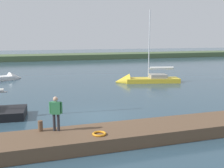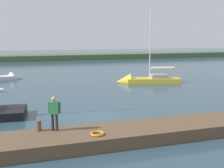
{
  "view_description": "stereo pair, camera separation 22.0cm",
  "coord_description": "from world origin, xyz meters",
  "px_view_note": "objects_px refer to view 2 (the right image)",
  "views": [
    {
      "loc": [
        4.34,
        16.82,
        5.18
      ],
      "look_at": [
        -1.95,
        -2.92,
        1.6
      ],
      "focal_mm": 43.31,
      "sensor_mm": 36.0,
      "label": 1
    },
    {
      "loc": [
        4.13,
        16.88,
        5.18
      ],
      "look_at": [
        -1.95,
        -2.92,
        1.6
      ],
      "focal_mm": 43.31,
      "sensor_mm": 36.0,
      "label": 2
    }
  ],
  "objects_px": {
    "sailboat_far_left": "(144,81)",
    "life_ring_buoy": "(97,134)",
    "mooring_post_near": "(39,126)",
    "person_on_dock": "(54,111)"
  },
  "relations": [
    {
      "from": "life_ring_buoy",
      "to": "person_on_dock",
      "type": "bearing_deg",
      "value": -32.21
    },
    {
      "from": "mooring_post_near",
      "to": "sailboat_far_left",
      "type": "height_order",
      "value": "sailboat_far_left"
    },
    {
      "from": "person_on_dock",
      "to": "sailboat_far_left",
      "type": "bearing_deg",
      "value": -16.67
    },
    {
      "from": "sailboat_far_left",
      "to": "life_ring_buoy",
      "type": "bearing_deg",
      "value": 73.34
    },
    {
      "from": "mooring_post_near",
      "to": "person_on_dock",
      "type": "height_order",
      "value": "person_on_dock"
    },
    {
      "from": "life_ring_buoy",
      "to": "sailboat_far_left",
      "type": "bearing_deg",
      "value": -120.15
    },
    {
      "from": "sailboat_far_left",
      "to": "person_on_dock",
      "type": "xyz_separation_m",
      "value": [
        11.57,
        15.53,
        1.44
      ]
    },
    {
      "from": "life_ring_buoy",
      "to": "sailboat_far_left",
      "type": "xyz_separation_m",
      "value": [
        -9.7,
        -16.71,
        -0.49
      ]
    },
    {
      "from": "life_ring_buoy",
      "to": "person_on_dock",
      "type": "relative_size",
      "value": 0.38
    },
    {
      "from": "life_ring_buoy",
      "to": "sailboat_far_left",
      "type": "height_order",
      "value": "sailboat_far_left"
    }
  ]
}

